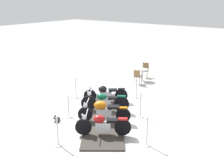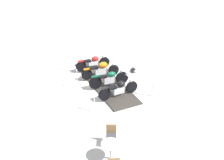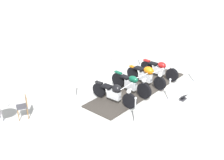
{
  "view_description": "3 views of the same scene",
  "coord_description": "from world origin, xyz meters",
  "px_view_note": "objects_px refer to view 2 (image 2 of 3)",
  "views": [
    {
      "loc": [
        8.63,
        6.75,
        5.07
      ],
      "look_at": [
        -2.06,
        -1.11,
        1.01
      ],
      "focal_mm": 43.27,
      "sensor_mm": 36.0,
      "label": 1
    },
    {
      "loc": [
        -13.31,
        -2.87,
        7.64
      ],
      "look_at": [
        -1.29,
        -0.65,
        0.91
      ],
      "focal_mm": 44.89,
      "sensor_mm": 36.0,
      "label": 2
    },
    {
      "loc": [
        -3.89,
        -11.25,
        5.91
      ],
      "look_at": [
        -1.27,
        -0.19,
        0.68
      ],
      "focal_mm": 46.64,
      "sensor_mm": 36.0,
      "label": 3
    }
  ],
  "objects_px": {
    "stanchion_right_mid": "(130,72)",
    "stanchion_right_front": "(152,90)",
    "stanchion_right_rear": "(112,56)",
    "motorcycle_forest": "(109,79)",
    "cafe_chair_across_table": "(111,134)",
    "stanchion_left_rear": "(64,65)",
    "motorcycle_black": "(119,88)",
    "info_placard": "(133,71)",
    "motorcycle_maroon": "(93,63)",
    "stanchion_left_front": "(94,105)",
    "stanchion_left_mid": "(77,82)",
    "motorcycle_copper": "(101,69)",
    "cafe_table": "(111,148)"
  },
  "relations": [
    {
      "from": "stanchion_right_mid",
      "to": "stanchion_right_front",
      "type": "xyz_separation_m",
      "value": [
        -1.93,
        -1.4,
        0.08
      ]
    },
    {
      "from": "stanchion_right_rear",
      "to": "stanchion_right_front",
      "type": "bearing_deg",
      "value": -144.05
    },
    {
      "from": "motorcycle_forest",
      "to": "cafe_chair_across_table",
      "type": "distance_m",
      "value": 4.57
    },
    {
      "from": "stanchion_left_rear",
      "to": "cafe_chair_across_table",
      "type": "bearing_deg",
      "value": -146.14
    },
    {
      "from": "stanchion_left_rear",
      "to": "motorcycle_black",
      "type": "bearing_deg",
      "value": -122.43
    },
    {
      "from": "stanchion_right_front",
      "to": "info_placard",
      "type": "bearing_deg",
      "value": 27.1
    },
    {
      "from": "motorcycle_forest",
      "to": "stanchion_left_rear",
      "type": "distance_m",
      "value": 3.37
    },
    {
      "from": "motorcycle_forest",
      "to": "info_placard",
      "type": "distance_m",
      "value": 2.28
    },
    {
      "from": "motorcycle_maroon",
      "to": "stanchion_right_mid",
      "type": "height_order",
      "value": "stanchion_right_mid"
    },
    {
      "from": "motorcycle_black",
      "to": "stanchion_right_mid",
      "type": "bearing_deg",
      "value": 44.61
    },
    {
      "from": "stanchion_left_front",
      "to": "stanchion_right_rear",
      "type": "distance_m",
      "value": 5.73
    },
    {
      "from": "stanchion_left_mid",
      "to": "info_placard",
      "type": "xyz_separation_m",
      "value": [
        2.48,
        -2.66,
        -0.35
      ]
    },
    {
      "from": "stanchion_left_front",
      "to": "info_placard",
      "type": "distance_m",
      "value": 4.6
    },
    {
      "from": "stanchion_left_rear",
      "to": "stanchion_right_front",
      "type": "xyz_separation_m",
      "value": [
        -2.0,
        -5.37,
        -0.01
      ]
    },
    {
      "from": "motorcycle_copper",
      "to": "motorcycle_maroon",
      "type": "relative_size",
      "value": 1.07
    },
    {
      "from": "stanchion_right_mid",
      "to": "stanchion_left_front",
      "type": "bearing_deg",
      "value": 162.93
    },
    {
      "from": "motorcycle_black",
      "to": "stanchion_left_front",
      "type": "bearing_deg",
      "value": -160.4
    },
    {
      "from": "motorcycle_maroon",
      "to": "cafe_table",
      "type": "distance_m",
      "value": 7.52
    },
    {
      "from": "motorcycle_maroon",
      "to": "stanchion_right_front",
      "type": "xyz_separation_m",
      "value": [
        -2.4,
        -3.66,
        -0.1
      ]
    },
    {
      "from": "stanchion_left_front",
      "to": "stanchion_left_rear",
      "type": "bearing_deg",
      "value": 35.95
    },
    {
      "from": "motorcycle_forest",
      "to": "motorcycle_copper",
      "type": "relative_size",
      "value": 1.0
    },
    {
      "from": "motorcycle_black",
      "to": "stanchion_right_front",
      "type": "distance_m",
      "value": 1.69
    },
    {
      "from": "motorcycle_black",
      "to": "motorcycle_copper",
      "type": "height_order",
      "value": "motorcycle_black"
    },
    {
      "from": "stanchion_right_rear",
      "to": "stanchion_left_rear",
      "type": "height_order",
      "value": "stanchion_right_rear"
    },
    {
      "from": "stanchion_left_mid",
      "to": "stanchion_left_rear",
      "type": "height_order",
      "value": "stanchion_left_mid"
    },
    {
      "from": "stanchion_right_front",
      "to": "cafe_table",
      "type": "bearing_deg",
      "value": 165.08
    },
    {
      "from": "stanchion_right_mid",
      "to": "stanchion_right_rear",
      "type": "bearing_deg",
      "value": 35.95
    },
    {
      "from": "motorcycle_black",
      "to": "motorcycle_maroon",
      "type": "xyz_separation_m",
      "value": [
        2.76,
        2.01,
        -0.02
      ]
    },
    {
      "from": "motorcycle_black",
      "to": "motorcycle_forest",
      "type": "xyz_separation_m",
      "value": [
        0.91,
        0.67,
        0.01
      ]
    },
    {
      "from": "motorcycle_maroon",
      "to": "stanchion_left_mid",
      "type": "distance_m",
      "value": 2.35
    },
    {
      "from": "motorcycle_maroon",
      "to": "cafe_chair_across_table",
      "type": "relative_size",
      "value": 2.02
    },
    {
      "from": "motorcycle_copper",
      "to": "stanchion_right_mid",
      "type": "height_order",
      "value": "stanchion_right_mid"
    },
    {
      "from": "stanchion_left_mid",
      "to": "cafe_chair_across_table",
      "type": "relative_size",
      "value": 1.27
    },
    {
      "from": "motorcycle_maroon",
      "to": "cafe_chair_across_table",
      "type": "xyz_separation_m",
      "value": [
        -6.32,
        -2.27,
        0.06
      ]
    },
    {
      "from": "stanchion_right_front",
      "to": "motorcycle_black",
      "type": "bearing_deg",
      "value": 102.18
    },
    {
      "from": "motorcycle_maroon",
      "to": "stanchion_right_front",
      "type": "bearing_deg",
      "value": -68.09
    },
    {
      "from": "motorcycle_black",
      "to": "cafe_table",
      "type": "distance_m",
      "value": 4.39
    },
    {
      "from": "stanchion_left_front",
      "to": "stanchion_left_rear",
      "type": "relative_size",
      "value": 0.97
    },
    {
      "from": "motorcycle_copper",
      "to": "stanchion_right_rear",
      "type": "relative_size",
      "value": 1.75
    },
    {
      "from": "stanchion_right_mid",
      "to": "info_placard",
      "type": "bearing_deg",
      "value": -8.63
    },
    {
      "from": "motorcycle_maroon",
      "to": "stanchion_right_rear",
      "type": "relative_size",
      "value": 1.63
    },
    {
      "from": "stanchion_left_front",
      "to": "stanchion_right_mid",
      "type": "xyz_separation_m",
      "value": [
        3.79,
        -1.16,
        -0.07
      ]
    },
    {
      "from": "stanchion_right_rear",
      "to": "cafe_table",
      "type": "relative_size",
      "value": 1.47
    },
    {
      "from": "stanchion_left_front",
      "to": "cafe_chair_across_table",
      "type": "distance_m",
      "value": 2.37
    },
    {
      "from": "info_placard",
      "to": "cafe_table",
      "type": "distance_m",
      "value": 7.29
    },
    {
      "from": "motorcycle_black",
      "to": "info_placard",
      "type": "relative_size",
      "value": 4.27
    },
    {
      "from": "motorcycle_forest",
      "to": "cafe_chair_across_table",
      "type": "relative_size",
      "value": 2.16
    },
    {
      "from": "motorcycle_copper",
      "to": "stanchion_right_rear",
      "type": "bearing_deg",
      "value": 53.83
    },
    {
      "from": "stanchion_left_rear",
      "to": "info_placard",
      "type": "height_order",
      "value": "stanchion_left_rear"
    },
    {
      "from": "motorcycle_maroon",
      "to": "stanchion_left_mid",
      "type": "bearing_deg",
      "value": -132.29
    }
  ]
}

